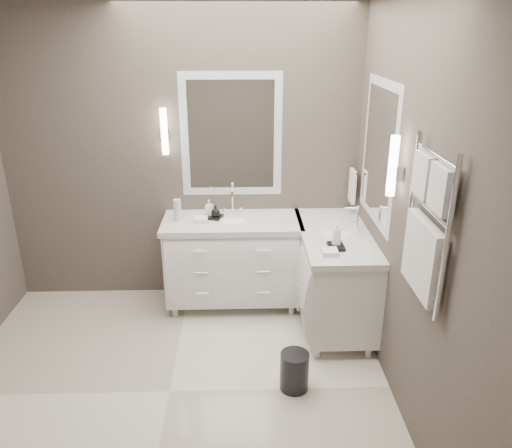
{
  "coord_description": "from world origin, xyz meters",
  "views": [
    {
      "loc": [
        0.53,
        -2.91,
        2.45
      ],
      "look_at": [
        0.65,
        0.7,
        1.01
      ],
      "focal_mm": 35.0,
      "sensor_mm": 36.0,
      "label": 1
    }
  ],
  "objects_px": {
    "vanity_back": "(233,257)",
    "vanity_right": "(334,272)",
    "towel_ladder": "(426,232)",
    "waste_bin": "(294,371)"
  },
  "relations": [
    {
      "from": "vanity_back",
      "to": "vanity_right",
      "type": "relative_size",
      "value": 1.0
    },
    {
      "from": "towel_ladder",
      "to": "waste_bin",
      "type": "distance_m",
      "value": 1.47
    },
    {
      "from": "towel_ladder",
      "to": "vanity_back",
      "type": "bearing_deg",
      "value": 124.1
    },
    {
      "from": "vanity_right",
      "to": "towel_ladder",
      "type": "xyz_separation_m",
      "value": [
        0.23,
        -1.3,
        0.91
      ]
    },
    {
      "from": "vanity_back",
      "to": "waste_bin",
      "type": "relative_size",
      "value": 4.26
    },
    {
      "from": "vanity_right",
      "to": "waste_bin",
      "type": "relative_size",
      "value": 4.26
    },
    {
      "from": "vanity_back",
      "to": "waste_bin",
      "type": "height_order",
      "value": "vanity_back"
    },
    {
      "from": "vanity_back",
      "to": "towel_ladder",
      "type": "xyz_separation_m",
      "value": [
        1.1,
        -1.63,
        0.91
      ]
    },
    {
      "from": "vanity_right",
      "to": "towel_ladder",
      "type": "relative_size",
      "value": 1.38
    },
    {
      "from": "towel_ladder",
      "to": "waste_bin",
      "type": "xyz_separation_m",
      "value": [
        -0.65,
        0.41,
        -1.25
      ]
    }
  ]
}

